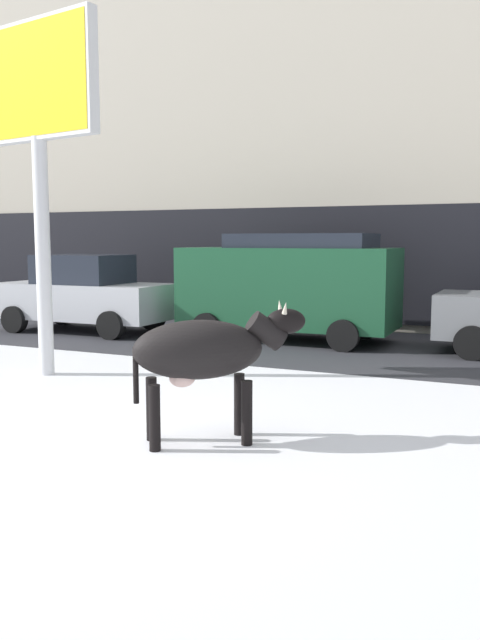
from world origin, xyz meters
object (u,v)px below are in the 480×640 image
at_px(cow_black, 205,352).
at_px(pedestrian_by_cars, 335,291).
at_px(pedestrian_near_billboard, 329,291).
at_px(billboard, 37,103).
at_px(car_darkgreen_van, 289,284).
at_px(car_silver_sedan, 84,294).

distance_m(cow_black, pedestrian_by_cars, 10.52).
xyz_separation_m(cow_black, pedestrian_near_billboard, (-1.83, 10.39, -0.11)).
relative_size(cow_black, billboard, 0.32).
distance_m(cow_black, billboard, 5.69).
bearing_deg(pedestrian_near_billboard, car_darkgreen_van, -89.05).
relative_size(pedestrian_near_billboard, pedestrian_by_cars, 1.00).
relative_size(billboard, pedestrian_by_cars, 3.21).
bearing_deg(cow_black, car_silver_sedan, 135.47).
bearing_deg(pedestrian_by_cars, car_darkgreen_van, -91.90).
bearing_deg(billboard, pedestrian_by_cars, 73.70).
xyz_separation_m(car_silver_sedan, pedestrian_by_cars, (5.09, 3.73, -0.03)).
xyz_separation_m(car_silver_sedan, car_darkgreen_van, (4.99, 0.66, 0.33)).
distance_m(cow_black, pedestrian_near_billboard, 10.55).
bearing_deg(pedestrian_by_cars, cow_black, -80.85).
relative_size(billboard, car_darkgreen_van, 1.20).
xyz_separation_m(billboard, car_darkgreen_van, (2.30, 5.14, -3.07)).
height_order(billboard, car_silver_sedan, billboard).
xyz_separation_m(billboard, pedestrian_by_cars, (2.40, 8.21, -3.43)).
distance_m(pedestrian_near_billboard, pedestrian_by_cars, 0.15).
relative_size(cow_black, pedestrian_by_cars, 1.02).
bearing_deg(pedestrian_by_cars, pedestrian_near_billboard, 180.00).
height_order(cow_black, billboard, billboard).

